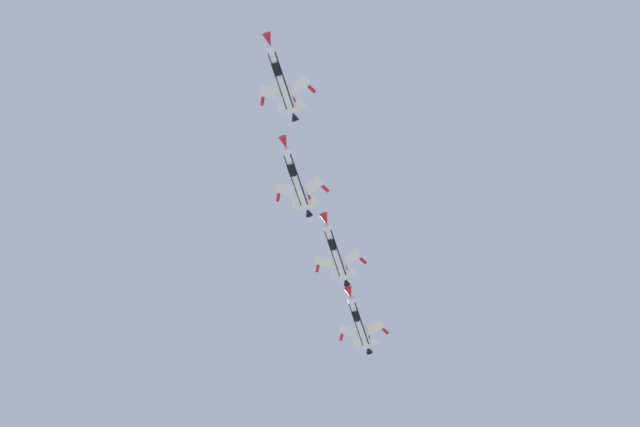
# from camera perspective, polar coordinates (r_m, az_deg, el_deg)

# --- Properties ---
(fighter_jet_lead) EXTENTS (13.08, 12.17, 4.46)m
(fighter_jet_lead) POSITION_cam_1_polar(r_m,az_deg,el_deg) (128.60, -3.02, 10.46)
(fighter_jet_lead) COLOR white
(fighter_jet_left_wing) EXTENTS (13.08, 12.15, 4.56)m
(fighter_jet_left_wing) POSITION_cam_1_polar(r_m,az_deg,el_deg) (132.20, -1.85, 2.81)
(fighter_jet_left_wing) COLOR white
(fighter_jet_right_wing) EXTENTS (13.08, 12.20, 4.38)m
(fighter_jet_right_wing) POSITION_cam_1_polar(r_m,az_deg,el_deg) (141.66, 1.22, -2.91)
(fighter_jet_right_wing) COLOR white
(fighter_jet_left_outer) EXTENTS (13.08, 12.19, 4.37)m
(fighter_jet_left_outer) POSITION_cam_1_polar(r_m,az_deg,el_deg) (149.98, 3.06, -8.37)
(fighter_jet_left_outer) COLOR white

